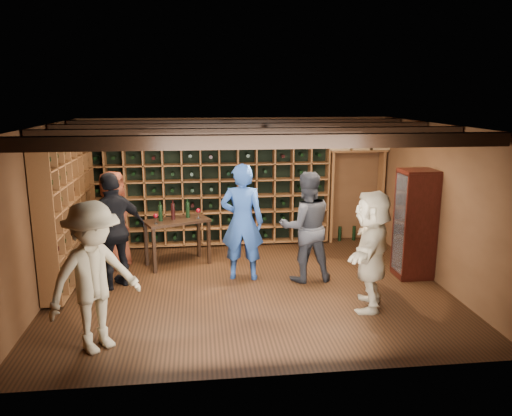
{
  "coord_description": "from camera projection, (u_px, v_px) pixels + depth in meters",
  "views": [
    {
      "loc": [
        -0.74,
        -7.25,
        2.96
      ],
      "look_at": [
        0.12,
        0.2,
        1.23
      ],
      "focal_mm": 35.0,
      "sensor_mm": 36.0,
      "label": 1
    }
  ],
  "objects": [
    {
      "name": "wine_rack_back",
      "position": [
        210.0,
        188.0,
        9.71
      ],
      "size": [
        4.65,
        0.3,
        2.2
      ],
      "color": "brown",
      "rests_on": "ground"
    },
    {
      "name": "room_shell",
      "position": [
        249.0,
        131.0,
        7.28
      ],
      "size": [
        6.0,
        6.0,
        6.0
      ],
      "color": "brown",
      "rests_on": "ground"
    },
    {
      "name": "crate_shelf",
      "position": [
        358.0,
        165.0,
        9.93
      ],
      "size": [
        1.2,
        0.32,
        2.07
      ],
      "color": "brown",
      "rests_on": "ground"
    },
    {
      "name": "man_grey_suit",
      "position": [
        306.0,
        227.0,
        7.92
      ],
      "size": [
        0.9,
        0.72,
        1.77
      ],
      "primitive_type": "imported",
      "rotation": [
        0.0,
        0.0,
        3.2
      ],
      "color": "black",
      "rests_on": "ground"
    },
    {
      "name": "guest_khaki",
      "position": [
        94.0,
        277.0,
        5.72
      ],
      "size": [
        1.31,
        1.26,
        1.79
      ],
      "primitive_type": "imported",
      "rotation": [
        0.0,
        0.0,
        0.72
      ],
      "color": "gray",
      "rests_on": "ground"
    },
    {
      "name": "guest_beige",
      "position": [
        371.0,
        250.0,
        6.89
      ],
      "size": [
        1.07,
        1.63,
        1.69
      ],
      "primitive_type": "imported",
      "rotation": [
        0.0,
        0.0,
        4.31
      ],
      "color": "tan",
      "rests_on": "ground"
    },
    {
      "name": "guest_red_floral",
      "position": [
        114.0,
        220.0,
        8.53
      ],
      "size": [
        0.64,
        0.89,
        1.69
      ],
      "primitive_type": "imported",
      "rotation": [
        0.0,
        0.0,
        1.43
      ],
      "color": "maroon",
      "rests_on": "ground"
    },
    {
      "name": "ground",
      "position": [
        250.0,
        288.0,
        7.77
      ],
      "size": [
        6.0,
        6.0,
        0.0
      ],
      "primitive_type": "plane",
      "color": "black",
      "rests_on": "ground"
    },
    {
      "name": "guest_woman_black",
      "position": [
        114.0,
        231.0,
        7.63
      ],
      "size": [
        1.1,
        1.01,
        1.81
      ],
      "primitive_type": "imported",
      "rotation": [
        0.0,
        0.0,
        3.82
      ],
      "color": "black",
      "rests_on": "ground"
    },
    {
      "name": "man_blue_shirt",
      "position": [
        242.0,
        222.0,
        7.97
      ],
      "size": [
        0.76,
        0.57,
        1.89
      ],
      "primitive_type": "imported",
      "rotation": [
        0.0,
        0.0,
        2.96
      ],
      "color": "navy",
      "rests_on": "ground"
    },
    {
      "name": "display_cabinet",
      "position": [
        415.0,
        226.0,
        8.08
      ],
      "size": [
        0.55,
        0.5,
        1.75
      ],
      "color": "#350F0A",
      "rests_on": "ground"
    },
    {
      "name": "wine_rack_left",
      "position": [
        69.0,
        209.0,
        7.99
      ],
      "size": [
        0.3,
        2.65,
        2.2
      ],
      "color": "brown",
      "rests_on": "ground"
    },
    {
      "name": "tasting_table",
      "position": [
        177.0,
        225.0,
        8.67
      ],
      "size": [
        1.21,
        0.92,
        1.1
      ],
      "rotation": [
        0.0,
        0.0,
        0.4
      ],
      "color": "black",
      "rests_on": "ground"
    }
  ]
}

